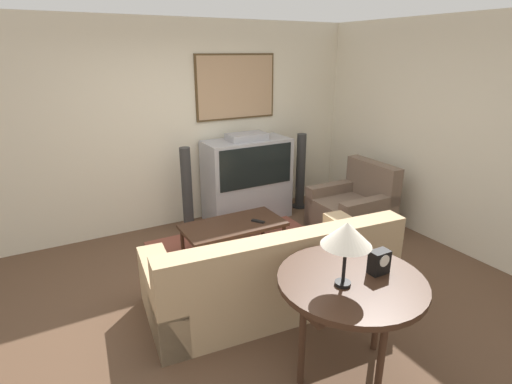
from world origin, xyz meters
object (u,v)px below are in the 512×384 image
Objects in this scene: tv at (247,179)px; mantel_clock at (379,262)px; armchair at (353,209)px; table_lamp at (347,235)px; coffee_table at (233,226)px; console_table at (351,287)px; couch at (272,276)px; speaker_tower_right at (300,173)px; speaker_tower_left at (187,192)px.

tv is 7.10× the size of mantel_clock.
tv is at bearing -133.71° from armchair.
coffee_table is at bearing 84.77° from table_lamp.
armchair is at bearing -44.77° from tv.
console_table reaches higher than coffee_table.
tv is 1.37× the size of armchair.
table_lamp is (-0.11, -0.03, 0.45)m from console_table.
tv reaches higher than couch.
tv is 3.07m from console_table.
table_lamp reaches higher than couch.
speaker_tower_right is at bearing 29.08° from coffee_table.
speaker_tower_right reaches higher than coffee_table.
console_table is 2.24× the size of table_lamp.
couch is at bearing -86.13° from speaker_tower_left.
table_lamp reaches higher than armchair.
couch is 1.99× the size of coffee_table.
speaker_tower_left is 1.81m from speaker_tower_right.
armchair is 2.67m from console_table.
table_lamp reaches higher than speaker_tower_left.
mantel_clock is 3.03m from speaker_tower_left.
armchair is 2.59m from mantel_clock.
tv reaches higher than armchair.
tv reaches higher than mantel_clock.
coffee_table is (-0.66, -0.90, -0.24)m from tv.
coffee_table is 2.18m from mantel_clock.
couch is at bearing -62.34° from armchair.
speaker_tower_left reaches higher than mantel_clock.
mantel_clock is 3.33m from speaker_tower_right.
speaker_tower_right is (1.56, 0.87, 0.20)m from coffee_table.
armchair is 0.87× the size of console_table.
mantel_clock is at bearing 108.70° from couch.
mantel_clock is (-0.53, -3.01, 0.30)m from tv.
speaker_tower_right reaches higher than couch.
tv is 1.08× the size of speaker_tower_right.
speaker_tower_left is at bearing 105.68° from coffee_table.
speaker_tower_right is at bearing -125.48° from couch.
tv is 1.19× the size of console_table.
speaker_tower_right is at bearing -1.63° from tv.
table_lamp reaches higher than console_table.
console_table is 0.46m from table_lamp.
table_lamp is 0.40× the size of speaker_tower_right.
couch is 2.07× the size of speaker_tower_right.
armchair is 0.79× the size of speaker_tower_right.
speaker_tower_left reaches higher than armchair.
speaker_tower_left is at bearing -178.37° from tv.
table_lamp is 0.44m from mantel_clock.
couch is 2.07× the size of speaker_tower_left.
console_table is (0.03, -1.01, 0.43)m from couch.
table_lamp reaches higher than coffee_table.
tv is at bearing 53.62° from coffee_table.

